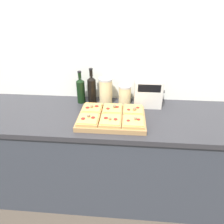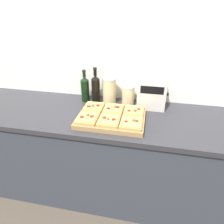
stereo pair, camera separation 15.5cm
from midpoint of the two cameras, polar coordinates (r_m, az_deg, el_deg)
The scene contains 15 objects.
ground_plane at distance 2.03m, azimuth -4.51°, elevation -27.93°, with size 12.00×12.00×0.00m, color #4C4238.
wall_back at distance 1.82m, azimuth -2.79°, elevation 14.99°, with size 6.00×0.06×2.50m.
kitchen_counter at distance 1.89m, azimuth -3.55°, elevation -12.40°, with size 2.63×0.67×0.88m.
cutting_board at distance 1.54m, azimuth -2.97°, elevation -1.88°, with size 0.51×0.37×0.04m, color #A37A4C.
pizza_slice_back_left at distance 1.63m, azimuth -8.37°, elevation 0.97°, with size 0.15×0.17×0.05m.
pizza_slice_back_center at distance 1.60m, azimuth -2.58°, elevation 0.76°, with size 0.15×0.17×0.06m.
pizza_slice_back_right at distance 1.59m, azimuth 3.31°, elevation 0.51°, with size 0.15×0.17×0.06m.
pizza_slice_front_left at distance 1.48m, azimuth -9.77°, elevation -2.26°, with size 0.15×0.17×0.05m.
pizza_slice_front_center at distance 1.45m, azimuth -3.44°, elevation -2.58°, with size 0.15×0.17×0.05m.
pizza_slice_front_right at distance 1.44m, azimuth 3.09°, elevation -2.85°, with size 0.15×0.17×0.05m.
olive_oil_bottle at distance 1.81m, azimuth -11.36°, elevation 6.14°, with size 0.07×0.07×0.29m.
wine_bottle at distance 1.78m, azimuth -8.27°, elevation 6.43°, with size 0.07×0.07×0.32m.
grain_jar_tall at distance 1.77m, azimuth -4.34°, elevation 5.99°, with size 0.12×0.12×0.24m.
grain_jar_short at distance 1.76m, azimuth 1.15°, elevation 4.93°, with size 0.11×0.11×0.18m.
toaster_oven at distance 1.75m, azimuth 7.73°, elevation 5.53°, with size 0.26×0.18×0.24m.
Camera 1 is at (0.15, -1.08, 1.70)m, focal length 32.00 mm.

